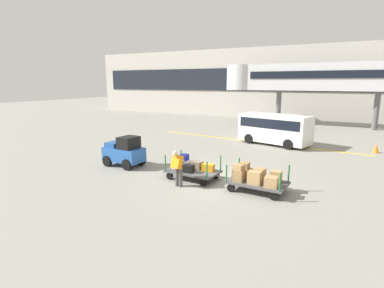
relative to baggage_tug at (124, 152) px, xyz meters
name	(u,v)px	position (x,y,z in m)	size (l,w,h in m)	color
ground_plane	(212,179)	(4.94, 0.08, -0.75)	(120.00, 120.00, 0.00)	gray
apron_lead_line	(252,141)	(4.01, 9.49, -0.75)	(15.72, 0.20, 0.01)	yellow
terminal_building	(301,83)	(4.94, 26.06, 3.48)	(58.23, 2.51, 8.45)	#BCB7AD
jet_bridge	(308,77)	(6.35, 20.07, 4.00)	(17.98, 3.00, 6.10)	silver
baggage_tug	(124,152)	(0.00, 0.00, 0.00)	(2.17, 1.35, 1.58)	#2659A5
baggage_cart_lead	(191,168)	(4.05, -0.23, -0.27)	(3.04, 1.55, 1.10)	#4C4C4F
baggage_cart_middle	(255,178)	(7.07, -0.49, -0.21)	(3.04, 1.55, 1.10)	#4C4C4F
baggage_handler	(178,167)	(4.07, -1.50, 0.11)	(0.47, 0.49, 1.56)	#4C4C4C
shuttle_van	(275,127)	(5.70, 9.21, 0.48)	(5.13, 3.12, 2.10)	white
safety_cone_far	(376,148)	(11.89, 9.49, -0.48)	(0.36, 0.36, 0.55)	orange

